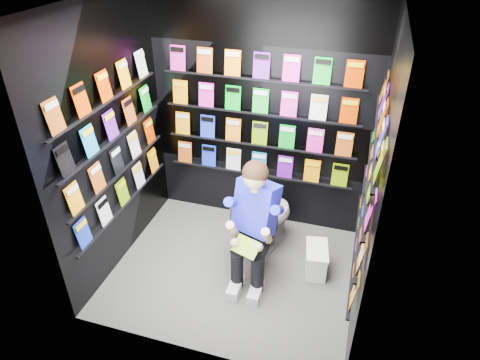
% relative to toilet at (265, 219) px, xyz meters
% --- Properties ---
extents(floor, '(2.40, 2.40, 0.00)m').
position_rel_toilet_xyz_m(floor, '(-0.21, -0.48, -0.37)').
color(floor, '#555553').
rests_on(floor, ground).
extents(ceiling, '(2.40, 2.40, 0.00)m').
position_rel_toilet_xyz_m(ceiling, '(-0.21, -0.48, 2.23)').
color(ceiling, white).
rests_on(ceiling, floor).
extents(wall_back, '(2.40, 0.04, 2.60)m').
position_rel_toilet_xyz_m(wall_back, '(-0.21, 0.52, 0.93)').
color(wall_back, black).
rests_on(wall_back, floor).
extents(wall_front, '(2.40, 0.04, 2.60)m').
position_rel_toilet_xyz_m(wall_front, '(-0.21, -1.48, 0.93)').
color(wall_front, black).
rests_on(wall_front, floor).
extents(wall_left, '(0.04, 2.00, 2.60)m').
position_rel_toilet_xyz_m(wall_left, '(-1.41, -0.48, 0.93)').
color(wall_left, black).
rests_on(wall_left, floor).
extents(wall_right, '(0.04, 2.00, 2.60)m').
position_rel_toilet_xyz_m(wall_right, '(0.99, -0.48, 0.93)').
color(wall_right, black).
rests_on(wall_right, floor).
extents(comics_back, '(2.10, 0.06, 1.37)m').
position_rel_toilet_xyz_m(comics_back, '(-0.21, 0.49, 0.94)').
color(comics_back, '#BF3500').
rests_on(comics_back, wall_back).
extents(comics_left, '(0.06, 1.70, 1.37)m').
position_rel_toilet_xyz_m(comics_left, '(-1.38, -0.48, 0.94)').
color(comics_left, '#BF3500').
rests_on(comics_left, wall_left).
extents(comics_right, '(0.06, 1.70, 1.37)m').
position_rel_toilet_xyz_m(comics_right, '(0.96, -0.48, 0.94)').
color(comics_right, '#BF3500').
rests_on(comics_right, wall_right).
extents(toilet, '(0.64, 0.85, 0.73)m').
position_rel_toilet_xyz_m(toilet, '(0.00, 0.00, 0.00)').
color(toilet, silver).
rests_on(toilet, floor).
extents(longbox, '(0.25, 0.39, 0.27)m').
position_rel_toilet_xyz_m(longbox, '(0.60, -0.24, -0.23)').
color(longbox, white).
rests_on(longbox, floor).
extents(longbox_lid, '(0.28, 0.41, 0.03)m').
position_rel_toilet_xyz_m(longbox_lid, '(0.60, -0.24, -0.09)').
color(longbox_lid, white).
rests_on(longbox_lid, longbox).
extents(reader, '(0.76, 0.91, 1.43)m').
position_rel_toilet_xyz_m(reader, '(0.00, -0.38, 0.41)').
color(reader, '#1E1FDE').
rests_on(reader, toilet).
extents(held_comic, '(0.28, 0.22, 0.10)m').
position_rel_toilet_xyz_m(held_comic, '(0.00, -0.73, 0.21)').
color(held_comic, green).
rests_on(held_comic, reader).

